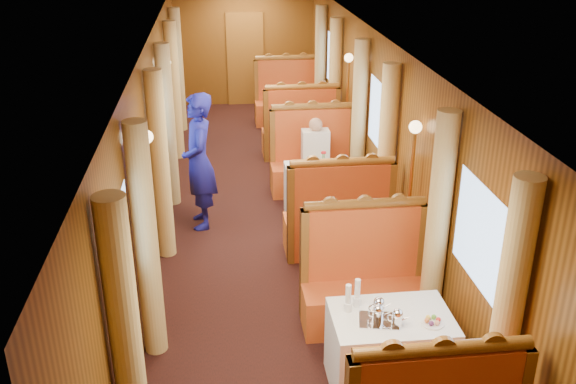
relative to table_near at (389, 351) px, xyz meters
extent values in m
cube|color=brown|center=(-0.75, 9.47, 0.62)|extent=(0.80, 0.04, 2.00)
cube|color=white|center=(0.00, 0.00, 0.00)|extent=(1.05, 0.72, 0.75)
cylinder|color=brown|center=(0.00, -1.17, 0.92)|extent=(1.23, 0.10, 0.10)
cube|color=#AF2713|center=(0.00, 0.95, -0.15)|extent=(1.30, 0.55, 0.45)
cube|color=#AF2713|center=(0.00, 1.17, 0.48)|extent=(1.30, 0.12, 0.80)
cylinder|color=brown|center=(0.00, 1.17, 0.92)|extent=(1.23, 0.10, 0.10)
cube|color=white|center=(0.00, 3.50, 0.00)|extent=(1.05, 0.72, 0.75)
cube|color=#AF2713|center=(0.00, 2.55, -0.15)|extent=(1.30, 0.55, 0.45)
cube|color=#AF2713|center=(0.00, 2.33, 0.48)|extent=(1.30, 0.12, 0.80)
cylinder|color=brown|center=(0.00, 2.33, 0.92)|extent=(1.23, 0.10, 0.10)
cube|color=#AF2713|center=(0.00, 4.45, -0.15)|extent=(1.30, 0.55, 0.45)
cube|color=#AF2713|center=(0.00, 4.67, 0.48)|extent=(1.30, 0.12, 0.80)
cylinder|color=brown|center=(0.00, 4.67, 0.92)|extent=(1.23, 0.10, 0.10)
cube|color=white|center=(0.00, 7.00, 0.00)|extent=(1.05, 0.72, 0.75)
cube|color=#AF2713|center=(0.00, 6.05, -0.15)|extent=(1.30, 0.55, 0.45)
cube|color=#AF2713|center=(0.00, 5.83, 0.48)|extent=(1.30, 0.12, 0.80)
cylinder|color=brown|center=(0.00, 5.83, 0.92)|extent=(1.23, 0.10, 0.10)
cube|color=#AF2713|center=(0.00, 7.95, -0.15)|extent=(1.30, 0.55, 0.45)
cube|color=#AF2713|center=(0.00, 8.16, 0.48)|extent=(1.30, 0.12, 0.80)
cylinder|color=brown|center=(0.00, 8.16, 0.92)|extent=(1.23, 0.10, 0.10)
cube|color=silver|center=(-0.13, -0.07, 0.38)|extent=(0.39, 0.32, 0.01)
cylinder|color=white|center=(0.31, -0.15, 0.38)|extent=(0.20, 0.20, 0.01)
cylinder|color=white|center=(-0.37, 0.12, 0.42)|extent=(0.08, 0.08, 0.08)
cylinder|color=white|center=(-0.37, 0.12, 0.55)|extent=(0.05, 0.05, 0.18)
cylinder|color=white|center=(-0.27, 0.20, 0.42)|extent=(0.08, 0.08, 0.08)
cylinder|color=white|center=(-0.27, 0.20, 0.55)|extent=(0.05, 0.05, 0.18)
cylinder|color=silver|center=(-0.02, 3.50, 0.45)|extent=(0.06, 0.06, 0.14)
cylinder|color=silver|center=(0.03, 7.02, 0.45)|extent=(0.06, 0.06, 0.14)
cylinder|color=tan|center=(-2.13, -0.78, 0.80)|extent=(0.22, 0.22, 2.35)
cylinder|color=tan|center=(-2.13, 0.78, 0.80)|extent=(0.22, 0.22, 2.35)
cylinder|color=tan|center=(0.63, -0.78, 0.80)|extent=(0.22, 0.22, 2.35)
cylinder|color=tan|center=(0.63, 0.78, 0.80)|extent=(0.22, 0.22, 2.35)
cylinder|color=tan|center=(-2.13, 2.72, 0.80)|extent=(0.22, 0.22, 2.35)
cylinder|color=tan|center=(-2.13, 4.28, 0.80)|extent=(0.22, 0.22, 2.35)
cylinder|color=tan|center=(0.63, 2.72, 0.80)|extent=(0.22, 0.22, 2.35)
cylinder|color=tan|center=(0.63, 4.28, 0.80)|extent=(0.22, 0.22, 2.35)
cylinder|color=tan|center=(-2.13, 6.22, 0.80)|extent=(0.22, 0.22, 2.35)
cylinder|color=tan|center=(-2.13, 7.78, 0.80)|extent=(0.22, 0.22, 2.35)
cylinder|color=tan|center=(0.63, 6.22, 0.80)|extent=(0.22, 0.22, 2.35)
cylinder|color=tan|center=(0.63, 7.78, 0.80)|extent=(0.22, 0.22, 2.35)
cylinder|color=#BF8C3F|center=(-2.15, 1.75, 0.55)|extent=(0.04, 0.04, 1.85)
sphere|color=#FFD18C|center=(-2.15, 1.75, 1.50)|extent=(0.14, 0.14, 0.14)
cylinder|color=#BF8C3F|center=(0.65, 1.75, 0.55)|extent=(0.04, 0.04, 1.85)
sphere|color=#FFD18C|center=(0.65, 1.75, 1.50)|extent=(0.14, 0.14, 0.14)
cylinder|color=#BF8C3F|center=(-2.15, 5.25, 0.55)|extent=(0.04, 0.04, 1.85)
sphere|color=#FFD18C|center=(-2.15, 5.25, 1.50)|extent=(0.14, 0.14, 0.14)
cylinder|color=#BF8C3F|center=(0.65, 5.25, 0.55)|extent=(0.04, 0.04, 1.85)
sphere|color=#FFD18C|center=(0.65, 5.25, 1.50)|extent=(0.14, 0.14, 0.14)
imported|color=navy|center=(-1.69, 3.49, 0.55)|extent=(0.51, 0.72, 1.85)
cube|color=beige|center=(0.00, 4.33, 0.38)|extent=(0.40, 0.24, 0.55)
sphere|color=tan|center=(0.00, 4.33, 0.74)|extent=(0.20, 0.20, 0.20)
cube|color=beige|center=(0.00, 4.16, 0.15)|extent=(0.36, 0.30, 0.14)
camera|label=1|loc=(-1.44, -4.53, 3.60)|focal=40.00mm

